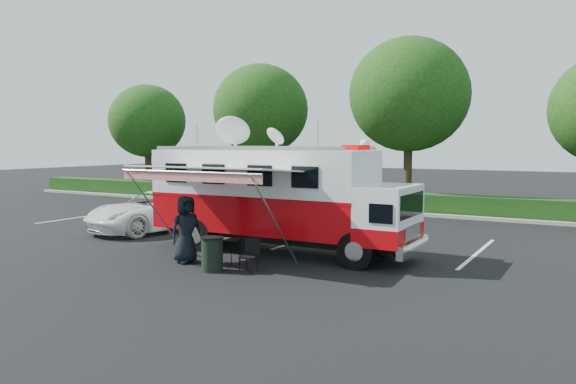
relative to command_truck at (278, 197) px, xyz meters
name	(u,v)px	position (x,y,z in m)	size (l,w,h in m)	color
ground_plane	(280,252)	(0.08, 0.00, -1.79)	(120.00, 120.00, 0.00)	black
back_border	(430,113)	(1.22, 12.90, 3.21)	(60.00, 6.14, 8.87)	#9E998E
stall_lines	(310,237)	(-0.42, 3.00, -1.79)	(24.12, 5.50, 0.01)	silver
command_truck	(278,197)	(0.00, 0.00, 0.00)	(8.70, 2.40, 4.18)	black
awning	(210,171)	(-0.78, -2.49, 0.90)	(4.75, 2.47, 2.87)	white
white_suv	(157,230)	(-6.49, 1.46, -1.79)	(2.62, 5.69, 1.58)	white
person	(187,263)	(-1.51, -2.69, -1.79)	(0.96, 0.62, 1.96)	black
folding_table	(226,240)	(-0.53, -2.10, -1.13)	(0.99, 0.86, 0.71)	black
folding_chair	(250,252)	(0.73, -2.71, -1.26)	(0.54, 0.57, 0.90)	black
trash_bin	(212,254)	(-0.21, -3.17, -1.32)	(0.63, 0.63, 0.94)	black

